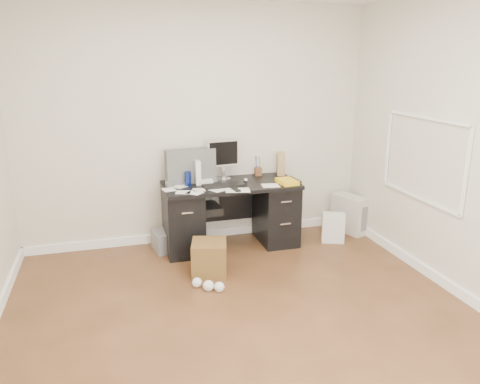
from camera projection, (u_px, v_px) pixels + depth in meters
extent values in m
plane|color=#482C17|center=(247.00, 324.00, 3.84)|extent=(4.00, 4.00, 0.00)
cube|color=beige|center=(197.00, 127.00, 5.32)|extent=(4.00, 0.02, 2.70)
cube|color=beige|center=(415.00, 284.00, 1.62)|extent=(4.00, 0.02, 2.70)
cube|color=beige|center=(472.00, 149.00, 3.99)|extent=(0.02, 4.00, 2.70)
cube|color=white|center=(200.00, 234.00, 5.66)|extent=(4.00, 0.03, 0.10)
cube|color=white|center=(451.00, 287.00, 4.35)|extent=(0.03, 4.00, 0.10)
cube|color=black|center=(231.00, 185.00, 5.24)|extent=(1.50, 0.70, 0.04)
cube|color=black|center=(183.00, 221.00, 5.20)|extent=(0.40, 0.60, 0.71)
cube|color=black|center=(276.00, 212.00, 5.49)|extent=(0.40, 0.60, 0.71)
cube|color=black|center=(224.00, 200.00, 5.62)|extent=(0.70, 0.03, 0.51)
cube|color=black|center=(224.00, 185.00, 5.10)|extent=(0.48, 0.19, 0.03)
sphere|color=silver|center=(246.00, 180.00, 5.26)|extent=(0.06, 0.06, 0.05)
cylinder|color=navy|center=(188.00, 179.00, 5.11)|extent=(0.07, 0.07, 0.16)
cube|color=silver|center=(197.00, 171.00, 5.21)|extent=(0.11, 0.23, 0.27)
cube|color=olive|center=(281.00, 163.00, 5.62)|extent=(0.17, 0.25, 0.26)
cube|color=yellow|center=(288.00, 181.00, 5.22)|extent=(0.23, 0.28, 0.05)
cube|color=beige|center=(350.00, 214.00, 5.83)|extent=(0.35, 0.50, 0.46)
cube|color=silver|center=(333.00, 228.00, 5.50)|extent=(0.31, 0.27, 0.35)
cube|color=#4C3217|center=(209.00, 258.00, 4.69)|extent=(0.42, 0.42, 0.34)
cube|color=slate|center=(171.00, 240.00, 5.32)|extent=(0.43, 0.38, 0.23)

